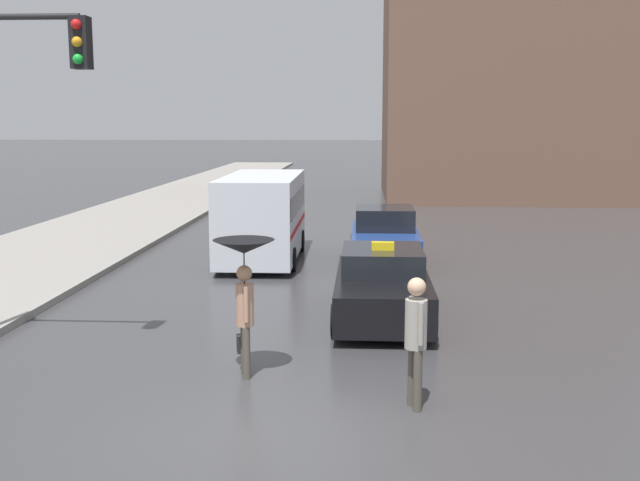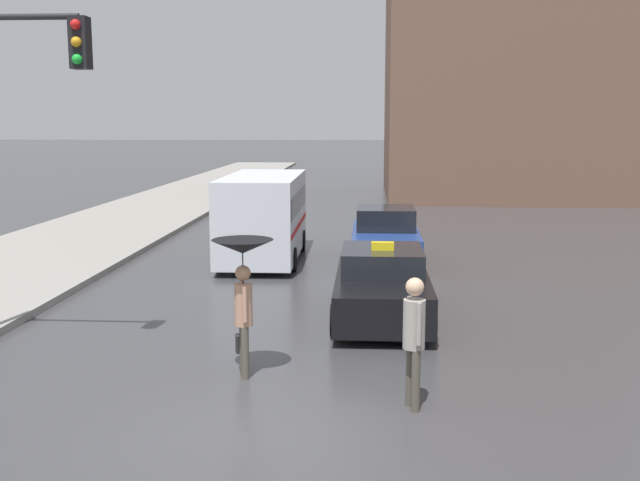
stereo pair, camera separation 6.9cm
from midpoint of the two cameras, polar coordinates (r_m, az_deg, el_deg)
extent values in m
plane|color=#38383A|center=(9.59, -6.16, -14.80)|extent=(300.00, 300.00, 0.00)
cube|color=black|center=(14.85, 4.63, -3.96)|extent=(1.80, 4.21, 0.74)
cube|color=black|center=(14.93, 4.64, -1.50)|extent=(1.58, 1.89, 0.48)
cylinder|color=black|center=(13.69, 8.33, -6.16)|extent=(0.20, 0.60, 0.60)
cylinder|color=black|center=(13.65, 1.12, -6.11)|extent=(0.20, 0.60, 0.60)
cylinder|color=black|center=(16.21, 7.55, -3.74)|extent=(0.20, 0.60, 0.60)
cylinder|color=black|center=(16.18, 1.49, -3.70)|extent=(0.20, 0.60, 0.60)
cube|color=yellow|center=(14.67, 4.68, -0.42)|extent=(0.44, 0.16, 0.16)
cube|color=navy|center=(20.72, 4.85, -0.21)|extent=(1.80, 4.13, 0.76)
cube|color=black|center=(20.83, 4.86, 1.73)|extent=(1.58, 1.86, 0.60)
cylinder|color=black|center=(19.55, 7.44, -1.55)|extent=(0.20, 0.60, 0.60)
cylinder|color=black|center=(19.50, 2.42, -1.50)|extent=(0.20, 0.60, 0.60)
cylinder|color=black|center=(22.06, 6.98, -0.33)|extent=(0.20, 0.60, 0.60)
cylinder|color=black|center=(22.02, 2.54, -0.28)|extent=(0.20, 0.60, 0.60)
cube|color=silver|center=(21.02, -4.49, 1.95)|extent=(2.06, 5.30, 2.23)
cube|color=black|center=(20.98, -4.51, 3.02)|extent=(2.08, 4.88, 0.57)
cube|color=red|center=(21.06, -4.48, 1.21)|extent=(2.08, 5.09, 0.14)
cylinder|color=black|center=(19.51, -2.27, -1.45)|extent=(0.21, 0.63, 0.63)
cylinder|color=black|center=(19.77, -7.77, -1.39)|extent=(0.21, 0.63, 0.63)
cylinder|color=black|center=(22.62, -1.58, 0.01)|extent=(0.21, 0.63, 0.63)
cylinder|color=black|center=(22.84, -6.33, 0.05)|extent=(0.21, 0.63, 0.63)
cylinder|color=#4C473D|center=(11.49, -5.80, -8.54)|extent=(0.15, 0.15, 0.81)
cylinder|color=#4C473D|center=(11.70, -5.93, -8.22)|extent=(0.15, 0.15, 0.81)
cylinder|color=tan|center=(11.40, -5.93, -4.89)|extent=(0.34, 0.34, 0.64)
sphere|color=#997051|center=(11.29, -5.97, -2.48)|extent=(0.24, 0.24, 0.24)
cylinder|color=tan|center=(11.22, -5.83, -4.87)|extent=(0.09, 0.09, 0.55)
cylinder|color=tan|center=(11.56, -6.04, -4.45)|extent=(0.09, 0.09, 0.55)
cone|color=black|center=(11.22, -6.00, -0.47)|extent=(0.93, 0.93, 0.21)
cylinder|color=black|center=(11.28, -5.97, -2.15)|extent=(0.02, 0.02, 0.67)
cube|color=#262628|center=(11.82, -6.26, -7.83)|extent=(0.15, 0.20, 0.28)
cylinder|color=#4C473D|center=(10.49, 6.84, -10.19)|extent=(0.15, 0.15, 0.85)
cylinder|color=#4C473D|center=(10.29, 7.26, -10.57)|extent=(0.15, 0.15, 0.85)
cylinder|color=gray|center=(10.16, 7.13, -6.33)|extent=(0.37, 0.37, 0.67)
sphere|color=#DBAD89|center=(10.04, 7.18, -3.52)|extent=(0.25, 0.25, 0.25)
cylinder|color=gray|center=(10.32, 6.77, -5.79)|extent=(0.09, 0.09, 0.57)
cylinder|color=gray|center=(9.98, 7.51, -6.33)|extent=(0.09, 0.09, 0.57)
cube|color=black|center=(12.60, -17.91, 14.14)|extent=(0.28, 0.28, 0.80)
sphere|color=red|center=(12.48, -18.25, 15.38)|extent=(0.16, 0.16, 0.16)
sphere|color=orange|center=(12.45, -18.19, 14.19)|extent=(0.16, 0.16, 0.16)
sphere|color=green|center=(12.43, -18.13, 13.00)|extent=(0.16, 0.16, 0.16)
camera|label=1|loc=(0.03, -90.13, -0.02)|focal=42.00mm
camera|label=2|loc=(0.03, 89.87, 0.02)|focal=42.00mm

